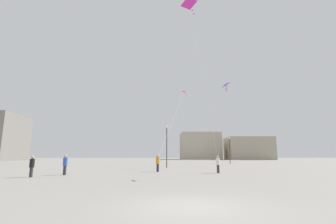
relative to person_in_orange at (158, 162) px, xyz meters
The scene contains 12 objects.
ground_plane 16.68m from the person_in_orange, 86.46° to the right, with size 300.00×300.00×0.00m, color gray.
person_in_orange is the anchor object (origin of this frame).
person_in_white 6.01m from the person_in_orange, 18.75° to the right, with size 0.35×0.35×1.63m.
person_in_blue 8.68m from the person_in_orange, 156.00° to the right, with size 0.37×0.37×1.69m.
person_in_black 11.17m from the person_in_orange, 149.87° to the right, with size 0.35×0.35×1.61m.
kite_magenta_delta 14.36m from the person_in_orange, 76.27° to the right, with size 4.11×8.07×11.18m.
kite_violet_diamond 10.42m from the person_in_orange, 47.44° to the right, with size 1.02×4.70×6.42m.
kite_crimson_diamond 19.95m from the person_in_orange, 73.91° to the left, with size 5.18×16.90×11.89m.
building_centre_hall 78.89m from the person_in_orange, 76.77° to the left, with size 16.46×18.01×10.84m.
building_right_hall 77.47m from the person_in_orange, 62.26° to the left, with size 17.44×13.71×8.63m.
lamppost_east 8.66m from the person_in_orange, 81.23° to the left, with size 0.36×0.36×5.73m.
lamppost_west 26.79m from the person_in_orange, 57.39° to the left, with size 0.36×0.36×5.22m.
Camera 1 is at (-1.14, -8.03, 1.64)m, focal length 25.38 mm.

